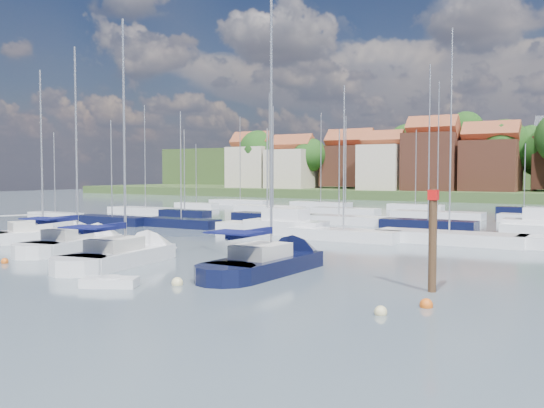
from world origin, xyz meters
The scene contains 15 objects.
ground centered at (0.00, 40.00, 0.00)m, with size 260.00×260.00×0.00m, color #3F4A55.
sailboat_left centered at (-12.47, 4.67, 0.36)m, with size 4.59×11.19×14.80m.
sailboat_centre centered at (-5.41, 2.07, 0.36)m, with size 4.56×11.48×15.19m.
sailboat_navy centered at (3.53, 3.88, 0.36)m, with size 3.23×11.35×15.66m.
sailboat_far centered at (-18.39, 6.78, 0.34)m, with size 6.84×10.83×14.08m.
tender centered at (-0.58, -4.50, 0.21)m, with size 2.76×2.18×0.54m.
timber_piling centered at (12.43, 1.95, 1.37)m, with size 0.40×0.40×6.78m.
buoy_b centered at (-11.12, -2.49, 0.00)m, with size 0.41×0.41×0.41m, color #D85914.
buoy_c centered at (-5.20, -1.36, 0.00)m, with size 0.51×0.51×0.51m, color #D85914.
buoy_d centered at (1.82, -2.59, 0.00)m, with size 0.54×0.54×0.54m, color beige.
buoy_e centered at (2.73, 6.73, 0.00)m, with size 0.46×0.46×0.46m, color #D85914.
buoy_f centered at (13.13, -1.20, 0.00)m, with size 0.51×0.51×0.51m, color #D85914.
buoy_g centered at (-3.91, -2.69, 0.00)m, with size 0.50×0.50×0.50m, color #D85914.
buoy_h centered at (12.05, -3.25, 0.00)m, with size 0.48×0.48×0.48m, color beige.
marina_field centered at (1.91, 35.15, 0.43)m, with size 79.62×41.41×15.93m.
Camera 1 is at (20.02, -24.21, 5.25)m, focal length 40.00 mm.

